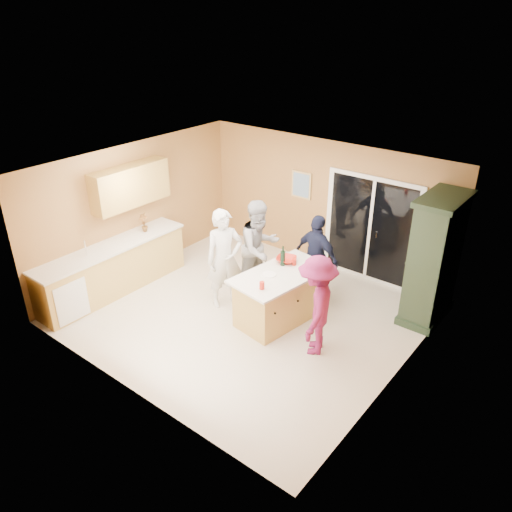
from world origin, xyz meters
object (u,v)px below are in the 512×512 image
Objects in this scene: green_hutch at (434,261)px; woman_white at (224,259)px; woman_grey at (259,248)px; woman_magenta at (316,306)px; kitchen_island at (280,298)px; woman_navy at (317,257)px.

green_hutch is 3.53m from woman_white.
woman_grey is at bearing 14.34° from woman_white.
woman_magenta is at bearing -64.45° from woman_white.
kitchen_island is 1.11× the size of woman_magenta.
woman_navy is (1.12, 1.25, -0.11)m from woman_white.
woman_white is at bearing 176.60° from woman_grey.
kitchen_island is 1.19m from woman_white.
woman_magenta is (1.78, -0.90, -0.09)m from woman_grey.
woman_grey is at bearing 157.34° from kitchen_island.
woman_grey is (0.21, 0.73, -0.00)m from woman_white.
green_hutch is at bearing -55.45° from woman_grey.
green_hutch is at bearing -27.96° from woman_white.
woman_white reaches higher than kitchen_island.
kitchen_island is at bearing 95.25° from woman_navy.
kitchen_island is at bearing -48.44° from woman_white.
woman_navy is 1.66m from woman_magenta.
green_hutch is 1.22× the size of woman_white.
woman_grey is at bearing -140.38° from woman_magenta.
green_hutch is 1.22× the size of woman_grey.
woman_white is 1.11× the size of woman_magenta.
woman_grey is 1.11× the size of woman_magenta.
green_hutch reaches higher than woman_white.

